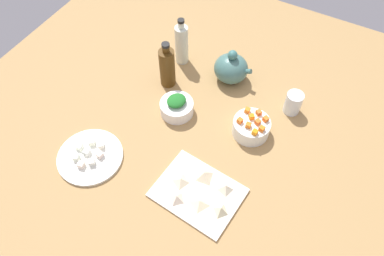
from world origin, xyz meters
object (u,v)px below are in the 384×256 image
at_px(bowl_greens, 177,108).
at_px(drinking_glass_0, 293,103).
at_px(cutting_board, 198,193).
at_px(teapot, 232,69).
at_px(bottle_0, 182,44).
at_px(bowl_carrots, 251,127).
at_px(bottle_1, 167,67).
at_px(plate_tofu, 90,157).

bearing_deg(bowl_greens, drinking_glass_0, 29.69).
xyz_separation_m(cutting_board, drinking_glass_0, (0.16, 0.50, 0.04)).
bearing_deg(teapot, bottle_0, -179.36).
xyz_separation_m(bowl_carrots, teapot, (-0.18, 0.22, 0.03)).
bearing_deg(teapot, cutting_board, -76.62).
height_order(cutting_board, teapot, teapot).
xyz_separation_m(bowl_greens, bottle_1, (-0.11, 0.12, 0.07)).
relative_size(bottle_1, drinking_glass_0, 2.30).
height_order(bowl_carrots, drinking_glass_0, drinking_glass_0).
bearing_deg(plate_tofu, bottle_0, 85.60).
height_order(cutting_board, bowl_greens, bowl_greens).
bearing_deg(drinking_glass_0, cutting_board, -107.39).
height_order(bowl_carrots, bottle_0, bottle_0).
relative_size(bowl_carrots, drinking_glass_0, 1.50).
xyz_separation_m(bottle_1, drinking_glass_0, (0.50, 0.11, -0.05)).
distance_m(bowl_greens, bowl_carrots, 0.30).
height_order(bottle_0, drinking_glass_0, bottle_0).
relative_size(cutting_board, bottle_0, 1.29).
bearing_deg(plate_tofu, drinking_glass_0, 44.68).
distance_m(plate_tofu, bowl_carrots, 0.60).
height_order(bowl_greens, teapot, teapot).
bearing_deg(cutting_board, bottle_1, 131.83).
xyz_separation_m(cutting_board, bottle_0, (-0.36, 0.53, 0.09)).
xyz_separation_m(bowl_greens, drinking_glass_0, (0.39, 0.22, 0.02)).
relative_size(bowl_carrots, bottle_1, 0.65).
distance_m(bowl_greens, bottle_0, 0.30).
bearing_deg(plate_tofu, bowl_carrots, 39.50).
distance_m(cutting_board, plate_tofu, 0.41).
height_order(bowl_greens, bowl_carrots, bowl_carrots).
height_order(plate_tofu, teapot, teapot).
bearing_deg(bowl_carrots, plate_tofu, -140.50).
bearing_deg(bottle_1, plate_tofu, -97.62).
bearing_deg(drinking_glass_0, bottle_1, -168.11).
relative_size(bowl_greens, drinking_glass_0, 1.41).
distance_m(plate_tofu, bowl_greens, 0.38).
distance_m(cutting_board, bottle_0, 0.65).
height_order(teapot, bottle_1, bottle_1).
xyz_separation_m(bowl_carrots, bottle_0, (-0.42, 0.21, 0.06)).
relative_size(plate_tofu, teapot, 1.50).
bearing_deg(bottle_1, bottle_0, 95.81).
bearing_deg(bottle_0, bottle_1, -84.19).
distance_m(teapot, bottle_1, 0.27).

